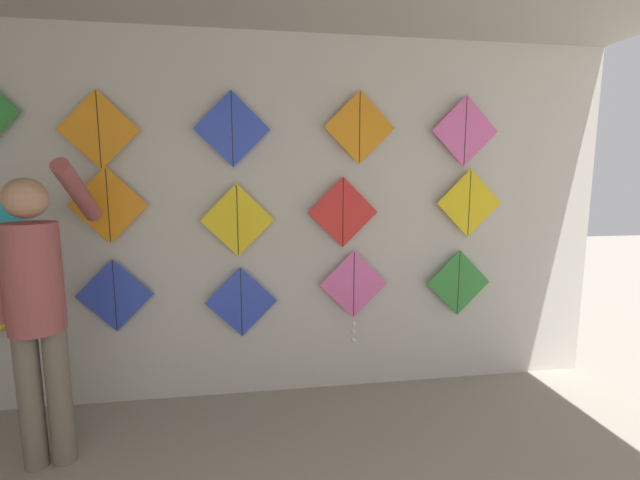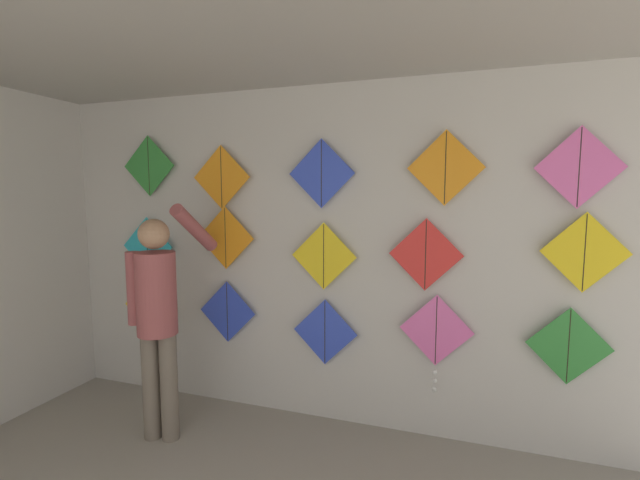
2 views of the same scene
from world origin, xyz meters
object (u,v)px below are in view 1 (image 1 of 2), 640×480
at_px(kite_7, 237,220).
at_px(kite_9, 469,203).
at_px(shopkeeper, 36,298).
at_px(kite_14, 465,131).
at_px(kite_2, 241,302).
at_px(kite_8, 343,212).
at_px(kite_13, 360,128).
at_px(kite_3, 354,289).
at_px(kite_11, 99,130).
at_px(kite_12, 232,129).
at_px(kite_1, 115,295).
at_px(kite_4, 458,283).
at_px(kite_6, 108,205).

xyz_separation_m(kite_7, kite_9, (1.86, 0.00, 0.11)).
height_order(shopkeeper, kite_14, kite_14).
relative_size(shopkeeper, kite_2, 3.35).
distance_m(kite_8, kite_13, 0.66).
bearing_deg(kite_13, kite_2, 180.00).
bearing_deg(kite_3, kite_2, 179.94).
relative_size(kite_11, kite_12, 1.00).
height_order(kite_1, kite_12, kite_12).
bearing_deg(kite_4, kite_13, 180.00).
height_order(kite_7, kite_9, kite_9).
bearing_deg(kite_13, kite_4, 0.00).
bearing_deg(shopkeeper, kite_8, 7.38).
bearing_deg(kite_12, kite_11, 180.00).
height_order(shopkeeper, kite_7, shopkeeper).
relative_size(shopkeeper, kite_8, 3.35).
relative_size(kite_1, kite_8, 1.00).
distance_m(kite_7, kite_8, 0.81).
xyz_separation_m(kite_8, kite_13, (0.12, 0.00, 0.65)).
bearing_deg(kite_13, kite_14, 0.00).
bearing_deg(kite_9, kite_14, 180.00).
xyz_separation_m(kite_4, kite_11, (-2.74, 0.00, 1.20)).
bearing_deg(kite_8, kite_9, 0.00).
height_order(kite_3, kite_12, kite_12).
bearing_deg(kite_3, kite_12, 179.94).
bearing_deg(kite_14, kite_6, 180.00).
xyz_separation_m(kite_3, kite_4, (0.89, 0.00, 0.02)).
xyz_separation_m(kite_1, kite_9, (2.77, 0.00, 0.66)).
bearing_deg(kite_1, kite_4, 0.00).
bearing_deg(kite_14, kite_1, 180.00).
bearing_deg(kite_6, kite_9, 0.00).
bearing_deg(kite_12, kite_6, 180.00).
height_order(kite_9, kite_14, kite_14).
relative_size(kite_1, kite_11, 1.00).
xyz_separation_m(kite_3, kite_7, (-0.90, 0.00, 0.57)).
distance_m(kite_1, kite_14, 2.97).
height_order(kite_2, kite_3, kite_3).
xyz_separation_m(kite_6, kite_12, (0.89, 0.00, 0.55)).
xyz_separation_m(kite_6, kite_7, (0.91, 0.00, -0.12)).
relative_size(kite_1, kite_2, 1.00).
height_order(kite_1, kite_4, kite_1).
relative_size(kite_4, kite_14, 1.00).
relative_size(kite_12, kite_13, 1.00).
height_order(kite_3, kite_13, kite_13).
distance_m(kite_4, kite_8, 1.16).
bearing_deg(shopkeeper, kite_4, 1.56).
bearing_deg(kite_1, kite_3, -0.03).
height_order(kite_9, kite_12, kite_12).
bearing_deg(kite_8, kite_11, 180.00).
height_order(kite_7, kite_12, kite_12).
bearing_deg(kite_7, kite_14, 0.00).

